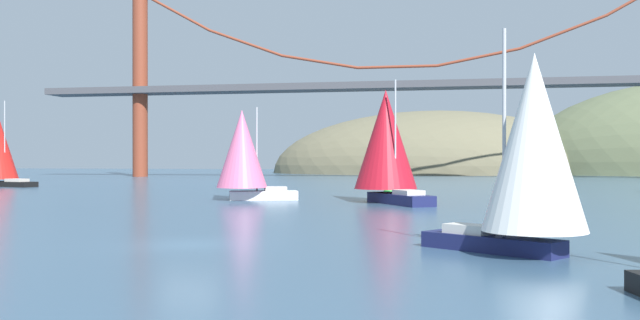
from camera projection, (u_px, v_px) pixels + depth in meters
name	position (u px, v px, depth m)	size (l,w,h in m)	color
ground_plane	(188.00, 245.00, 28.79)	(360.00, 360.00, 0.00)	#385670
headland_center	(435.00, 173.00, 160.11)	(75.38, 44.00, 28.59)	#6B664C
suspension_bridge	(397.00, 83.00, 121.84)	(132.37, 6.00, 34.79)	brown
sailboat_white_mainsail	(532.00, 148.00, 25.47)	(6.82, 5.80, 8.44)	#191E4C
sailboat_crimson_sail	(387.00, 143.00, 56.11)	(7.72, 9.34, 9.69)	#191E4C
sailboat_pink_spinnaker	(243.00, 152.00, 59.00)	(7.44, 5.47, 7.85)	white
channel_buoy	(389.00, 192.00, 65.55)	(1.10, 1.10, 2.64)	green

